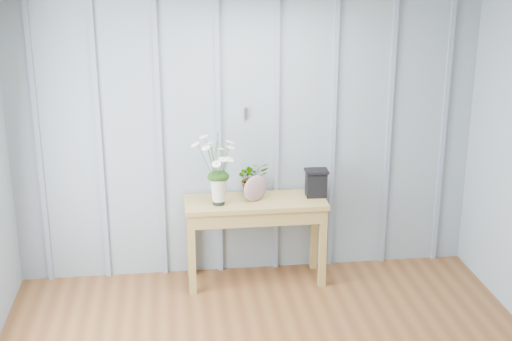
{
  "coord_description": "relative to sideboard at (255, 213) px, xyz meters",
  "views": [
    {
      "loc": [
        -0.65,
        -3.63,
        2.86
      ],
      "look_at": [
        0.04,
        1.94,
        1.03
      ],
      "focal_mm": 50.0,
      "sensor_mm": 36.0,
      "label": 1
    }
  ],
  "objects": [
    {
      "name": "sideboard",
      "position": [
        0.0,
        0.0,
        0.0
      ],
      "size": [
        1.2,
        0.45,
        0.75
      ],
      "color": "#A38946",
      "rests_on": "ground"
    },
    {
      "name": "room_shell",
      "position": [
        -0.04,
        -1.08,
        1.35
      ],
      "size": [
        4.0,
        4.5,
        2.5
      ],
      "color": "#8DA0AC",
      "rests_on": "ground"
    },
    {
      "name": "felt_disc_vessel",
      "position": [
        -0.0,
        -0.02,
        0.23
      ],
      "size": [
        0.23,
        0.16,
        0.23
      ],
      "primitive_type": "ellipsoid",
      "rotation": [
        0.0,
        0.0,
        0.5
      ],
      "color": "#7D415B",
      "rests_on": "sideboard"
    },
    {
      "name": "daisy_vase",
      "position": [
        -0.32,
        -0.06,
        0.51
      ],
      "size": [
        0.45,
        0.34,
        0.63
      ],
      "color": "black",
      "rests_on": "sideboard"
    },
    {
      "name": "carved_box",
      "position": [
        0.53,
        0.03,
        0.24
      ],
      "size": [
        0.2,
        0.16,
        0.24
      ],
      "color": "black",
      "rests_on": "sideboard"
    },
    {
      "name": "spider_plant",
      "position": [
        -0.01,
        0.14,
        0.26
      ],
      "size": [
        0.31,
        0.28,
        0.3
      ],
      "primitive_type": "imported",
      "rotation": [
        0.0,
        0.0,
        0.2
      ],
      "color": "#173D10",
      "rests_on": "sideboard"
    }
  ]
}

